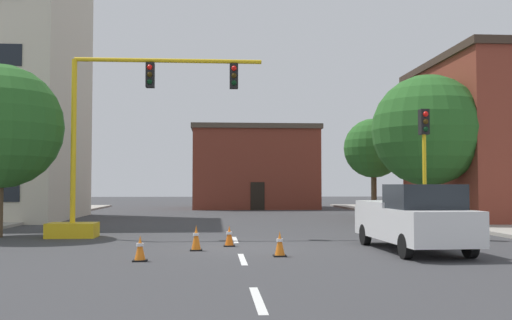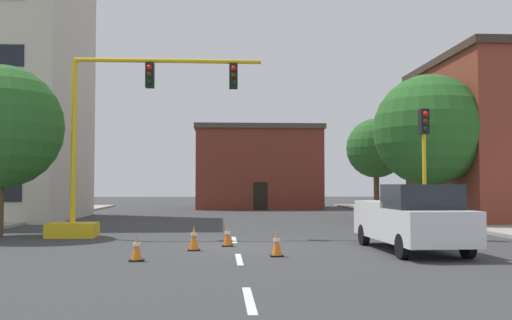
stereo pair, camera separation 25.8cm
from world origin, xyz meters
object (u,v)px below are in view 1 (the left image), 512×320
Objects in this scene: tree_right_far at (374,148)px; tree_left_near at (0,127)px; pickup_truck_white at (413,218)px; traffic_cone_roadside_a at (196,238)px; traffic_cone_roadside_b at (229,236)px; traffic_signal_gantry at (99,179)px; traffic_cone_roadside_d at (140,249)px; traffic_cone_roadside_c at (280,244)px; tree_right_mid at (428,130)px; traffic_light_pole_right at (424,143)px.

tree_right_far is 23.92m from tree_left_near.
traffic_cone_roadside_a is (-6.46, 0.62, -0.60)m from pickup_truck_white.
traffic_cone_roadside_b is at bearing 161.77° from pickup_truck_white.
traffic_signal_gantry is 1.26× the size of tree_right_far.
traffic_cone_roadside_a reaches higher than traffic_cone_roadside_d.
pickup_truck_white is 8.21× the size of traffic_cone_roadside_b.
traffic_signal_gantry is at bearing 143.37° from traffic_cone_roadside_b.
tree_left_near is at bearing 146.26° from traffic_cone_roadside_c.
traffic_signal_gantry is 21.42m from tree_right_far.
tree_left_near is 8.60× the size of traffic_cone_roadside_a.
tree_right_mid reaches higher than traffic_signal_gantry.
tree_right_far is at bearing 77.63° from pickup_truck_white.
traffic_light_pole_right is 16.79m from tree_right_far.
tree_left_near is at bearing 146.42° from traffic_cone_roadside_a.
traffic_light_pole_right is at bearing 22.92° from traffic_cone_roadside_a.
traffic_cone_roadside_c is (-8.65, -21.69, -4.04)m from tree_right_far.
tree_right_mid is at bearing 54.42° from traffic_cone_roadside_c.
tree_right_far is at bearing 61.29° from traffic_cone_roadside_a.
pickup_truck_white reaches higher than traffic_cone_roadside_c.
traffic_cone_roadside_d is (6.23, -7.40, -3.86)m from tree_left_near.
tree_right_far is 9.09× the size of traffic_cone_roadside_c.
traffic_cone_roadside_a is 1.09× the size of traffic_cone_roadside_c.
tree_right_mid reaches higher than traffic_cone_roadside_d.
tree_right_far reaches higher than traffic_light_pole_right.
traffic_cone_roadside_b is (8.63, -3.88, -3.86)m from tree_left_near.
tree_right_mid is 11.27× the size of traffic_cone_roadside_d.
traffic_signal_gantry reaches higher than traffic_cone_roadside_a.
tree_right_far is 0.97× the size of tree_left_near.
traffic_cone_roadside_a is (-8.35, -3.53, -3.15)m from traffic_light_pole_right.
tree_right_mid is 18.68m from traffic_cone_roadside_d.
pickup_truck_white is at bearing -112.58° from tree_right_mid.
traffic_cone_roadside_d is at bearing -124.21° from traffic_cone_roadside_b.
tree_right_far is (14.80, 15.33, 2.20)m from traffic_signal_gantry.
tree_right_far is at bearing 62.19° from traffic_cone_roadside_b.
pickup_truck_white is (-4.54, -20.71, -3.40)m from tree_right_far.
traffic_signal_gantry is at bearing 152.34° from pickup_truck_white.
traffic_signal_gantry is at bearing -134.00° from tree_right_far.
traffic_signal_gantry reaches higher than tree_right_far.
tree_left_near reaches higher than traffic_cone_roadside_a.
tree_left_near is 9.88× the size of traffic_cone_roadside_d.
traffic_cone_roadside_b is at bearing 48.84° from traffic_cone_roadside_a.
traffic_cone_roadside_b is at bearing -24.19° from tree_left_near.
traffic_light_pole_right is at bearing 40.51° from traffic_cone_roadside_c.
tree_right_mid is at bearing 16.91° from tree_left_near.
traffic_cone_roadside_c is (-4.11, -0.98, -0.63)m from pickup_truck_white.
traffic_cone_roadside_b is 3.07m from traffic_cone_roadside_c.
traffic_light_pole_right is 7.21× the size of traffic_cone_roadside_b.
tree_right_mid is 14.65m from traffic_cone_roadside_b.
traffic_cone_roadside_b is at bearing 55.79° from traffic_cone_roadside_d.
traffic_cone_roadside_c is at bearing -139.49° from traffic_light_pole_right.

